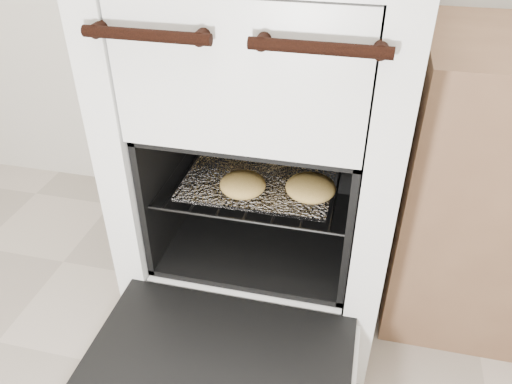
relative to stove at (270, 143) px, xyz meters
The scene contains 5 objects.
stove is the anchor object (origin of this frame).
oven_door 0.62m from the stove, 90.00° to the right, with size 0.60×0.46×0.04m.
oven_rack 0.09m from the stove, 90.00° to the right, with size 0.48×0.46×0.01m.
foil_sheet 0.10m from the stove, 90.00° to the right, with size 0.38×0.33×0.01m, color white.
baked_rolls 0.10m from the stove, 87.76° to the right, with size 0.43×0.38×0.06m.
Camera 1 is at (0.27, -0.05, 1.15)m, focal length 35.00 mm.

